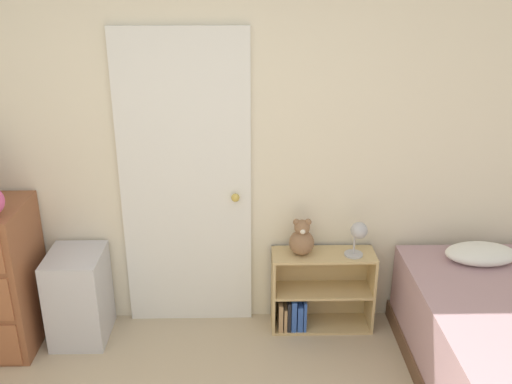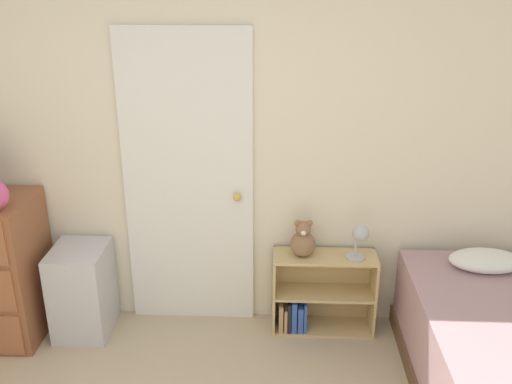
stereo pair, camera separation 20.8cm
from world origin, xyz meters
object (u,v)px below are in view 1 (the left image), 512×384
bookshelf (314,295)px  teddy_bear (302,239)px  desk_lamp (358,233)px  storage_bin (79,296)px

bookshelf → teddy_bear: bearing=-174.3°
bookshelf → teddy_bear: (-0.10, -0.01, 0.44)m
teddy_bear → desk_lamp: size_ratio=1.04×
bookshelf → desk_lamp: desk_lamp is taller
storage_bin → teddy_bear: (1.49, 0.08, 0.37)m
bookshelf → desk_lamp: (0.27, -0.05, 0.49)m
storage_bin → desk_lamp: (1.86, 0.05, 0.42)m
bookshelf → teddy_bear: 0.45m
teddy_bear → desk_lamp: (0.37, -0.04, 0.06)m
bookshelf → teddy_bear: size_ratio=2.71×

